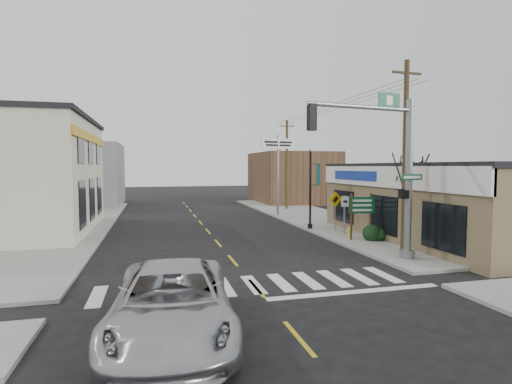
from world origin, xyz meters
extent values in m
plane|color=black|center=(0.00, 0.00, 0.00)|extent=(140.00, 140.00, 0.00)
cube|color=gray|center=(9.00, 13.00, 0.07)|extent=(6.00, 38.00, 0.13)
cube|color=gray|center=(-9.00, 13.00, 0.07)|extent=(6.00, 38.00, 0.13)
cube|color=gold|center=(0.00, 8.00, 0.01)|extent=(0.12, 56.00, 0.01)
cube|color=silver|center=(0.00, 0.40, 0.01)|extent=(11.00, 2.20, 0.01)
cube|color=#776547|center=(14.50, 6.00, 2.00)|extent=(12.00, 14.00, 4.00)
cube|color=brown|center=(12.00, 30.00, 2.80)|extent=(8.00, 10.00, 5.60)
cube|color=gray|center=(-11.00, 32.00, 3.20)|extent=(9.00, 10.00, 6.40)
imported|color=#B4B6BA|center=(-2.87, -3.20, 0.84)|extent=(3.24, 6.22, 1.67)
cylinder|color=gray|center=(7.20, 2.08, 3.48)|extent=(0.31, 0.31, 6.70)
cylinder|color=gray|center=(4.74, 2.08, 6.38)|extent=(4.91, 0.18, 0.18)
cube|color=black|center=(2.49, 2.08, 5.88)|extent=(0.31, 0.25, 1.01)
cube|color=#084926|center=(7.20, 1.86, 3.59)|extent=(1.06, 0.04, 0.25)
cube|color=#084926|center=(6.08, 2.08, 6.72)|extent=(1.06, 0.05, 0.61)
cube|color=black|center=(6.95, 2.03, 2.87)|extent=(0.36, 0.29, 0.36)
cube|color=#4A3922|center=(6.94, 6.56, 1.36)|extent=(0.09, 0.09, 2.46)
cube|color=#4A3922|center=(8.08, 6.56, 1.36)|extent=(0.09, 0.09, 2.46)
cube|color=#0F4413|center=(7.51, 6.50, 1.97)|extent=(1.40, 0.05, 0.88)
cylinder|color=yellow|center=(7.10, 6.96, 0.40)|extent=(0.19, 0.19, 0.53)
sphere|color=yellow|center=(7.10, 6.96, 0.69)|extent=(0.21, 0.21, 0.21)
cylinder|color=gray|center=(7.41, 9.46, 1.23)|extent=(0.05, 0.05, 2.19)
cube|color=#CBA203|center=(7.41, 9.43, 2.06)|extent=(0.93, 0.03, 0.93)
cylinder|color=black|center=(6.30, 10.74, 2.59)|extent=(0.13, 0.13, 4.92)
sphere|color=silver|center=(6.30, 10.74, 5.09)|extent=(0.26, 0.26, 0.26)
cube|color=#14534C|center=(6.82, 10.74, 3.53)|extent=(0.02, 0.52, 1.32)
cylinder|color=gray|center=(6.50, 18.08, 3.34)|extent=(0.19, 0.19, 6.42)
cube|color=silver|center=(6.50, 18.08, 5.87)|extent=(3.02, 0.18, 0.80)
cylinder|color=black|center=(9.03, 4.50, 1.91)|extent=(0.22, 0.22, 3.56)
ellipsoid|color=#133514|center=(10.74, 4.93, 0.61)|extent=(1.28, 1.28, 0.96)
ellipsoid|color=black|center=(7.95, 6.18, 0.49)|extent=(0.96, 0.96, 0.72)
cylinder|color=#432F1D|center=(7.55, 2.88, 4.40)|extent=(0.22, 0.22, 8.55)
cube|color=#432F1D|center=(7.55, 2.88, 8.12)|extent=(1.49, 0.09, 0.09)
cylinder|color=#3D3019|center=(8.70, 22.34, 4.20)|extent=(0.21, 0.21, 8.14)
cube|color=#3D3019|center=(8.70, 22.34, 7.74)|extent=(1.42, 0.09, 0.09)
camera|label=1|loc=(-3.26, -12.61, 4.04)|focal=28.00mm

